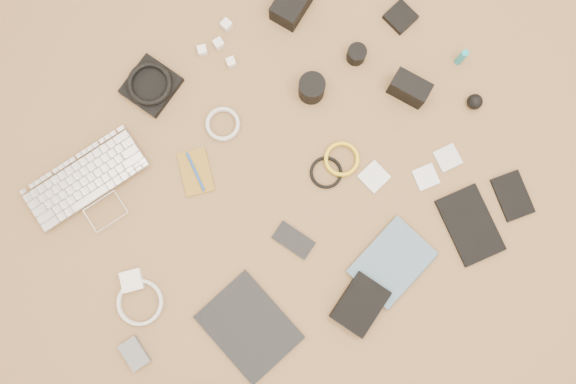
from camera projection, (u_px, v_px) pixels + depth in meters
room_shell at (283, 12)px, 0.46m from camera, size 4.04×4.04×2.58m
laptop at (95, 193)px, 1.69m from camera, size 0.38×0.28×0.03m
headphone_pouch at (151, 86)px, 1.73m from camera, size 0.19×0.18×0.03m
headphones at (149, 84)px, 1.70m from camera, size 0.14×0.14×0.02m
charger_a at (202, 50)px, 1.74m from camera, size 0.04×0.04×0.03m
charger_b at (219, 44)px, 1.74m from camera, size 0.03×0.03×0.03m
charger_c at (226, 25)px, 1.75m from camera, size 0.03×0.03×0.03m
charger_d at (231, 62)px, 1.74m from camera, size 0.03×0.03×0.02m
dslr_camera at (291, 5)px, 1.73m from camera, size 0.15×0.13×0.07m
notebook_olive at (196, 172)px, 1.71m from camera, size 0.13×0.16×0.01m
pen_blue at (195, 172)px, 1.70m from camera, size 0.03×0.13×0.01m
cable_white_a at (223, 125)px, 1.72m from camera, size 0.11×0.11×0.01m
lens_a at (312, 88)px, 1.69m from camera, size 0.09×0.09×0.09m
lens_b at (356, 54)px, 1.72m from camera, size 0.07×0.07×0.05m
card_reader at (400, 17)px, 1.75m from camera, size 0.09×0.09×0.02m
power_brick at (132, 281)px, 1.66m from camera, size 0.08×0.08×0.03m
cable_white_b at (141, 302)px, 1.66m from camera, size 0.15×0.15×0.01m
cable_black at (326, 173)px, 1.71m from camera, size 0.11×0.11×0.01m
cable_yellow at (341, 160)px, 1.71m from camera, size 0.14×0.14×0.01m
flash at (409, 89)px, 1.69m from camera, size 0.10×0.13×0.09m
lens_cleaner at (462, 57)px, 1.71m from camera, size 0.03×0.03×0.08m
battery_charger at (135, 353)px, 1.64m from camera, size 0.06×0.09×0.02m
tablet at (249, 327)px, 1.65m from camera, size 0.23×0.28×0.01m
phone at (294, 240)px, 1.68m from camera, size 0.10×0.13×0.01m
filter_case_left at (374, 177)px, 1.70m from camera, size 0.08×0.08×0.01m
filter_case_mid at (426, 177)px, 1.70m from camera, size 0.08×0.08×0.01m
filter_case_right at (448, 158)px, 1.71m from camera, size 0.08×0.08×0.01m
air_blower at (475, 102)px, 1.71m from camera, size 0.06×0.06×0.05m
drive_case at (360, 304)px, 1.65m from camera, size 0.19×0.16×0.04m
paperback at (413, 282)px, 1.66m from camera, size 0.25×0.20×0.02m
notebook_black_a at (470, 225)px, 1.68m from camera, size 0.18×0.24×0.02m
notebook_black_b at (512, 196)px, 1.70m from camera, size 0.13×0.16×0.01m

